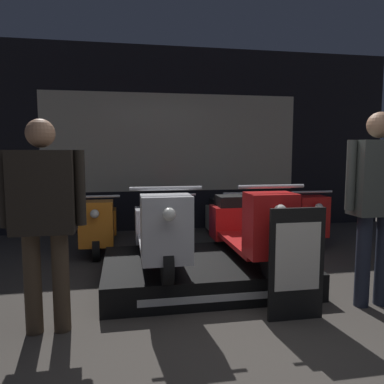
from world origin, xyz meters
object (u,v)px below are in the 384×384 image
object	(u,v)px
scooter_backrow_0	(100,224)
person_left_browsing	(44,208)
person_right_browsing	(377,192)
scooter_backrow_3	(291,218)
scooter_display_left	(159,229)
scooter_backrow_2	(231,220)
price_sign_board	(297,264)
scooter_backrow_1	(167,222)
scooter_display_right	(247,226)

from	to	relation	value
scooter_backrow_0	person_left_browsing	size ratio (longest dim) A/B	1.07
person_right_browsing	scooter_backrow_3	bearing A→B (deg)	81.06
scooter_display_left	person_right_browsing	world-z (taller)	person_right_browsing
person_right_browsing	scooter_backrow_0	bearing A→B (deg)	135.17
scooter_backrow_2	scooter_backrow_3	size ratio (longest dim) A/B	1.00
scooter_backrow_0	price_sign_board	size ratio (longest dim) A/B	1.86
scooter_backrow_2	scooter_backrow_1	bearing A→B (deg)	180.00
price_sign_board	person_right_browsing	bearing A→B (deg)	10.46
scooter_backrow_1	price_sign_board	xyz separation A→B (m)	(0.76, -2.71, 0.13)
scooter_display_right	price_sign_board	world-z (taller)	scooter_display_right
person_right_browsing	price_sign_board	distance (m)	1.00
person_left_browsing	price_sign_board	xyz separation A→B (m)	(2.00, -0.15, -0.50)
scooter_backrow_1	scooter_backrow_2	xyz separation A→B (m)	(0.99, 0.00, 0.00)
person_left_browsing	price_sign_board	size ratio (longest dim) A/B	1.74
scooter_backrow_0	scooter_backrow_2	distance (m)	1.98
scooter_backrow_3	price_sign_board	distance (m)	2.97
scooter_display_right	scooter_backrow_0	world-z (taller)	scooter_display_right
scooter_display_right	person_right_browsing	xyz separation A→B (m)	(0.92, -0.82, 0.43)
person_left_browsing	scooter_backrow_1	bearing A→B (deg)	64.27
scooter_display_left	scooter_backrow_3	xyz separation A→B (m)	(2.26, 1.74, -0.27)
scooter_backrow_1	scooter_backrow_3	bearing A→B (deg)	0.00
scooter_backrow_0	scooter_display_right	bearing A→B (deg)	-46.46
person_right_browsing	price_sign_board	xyz separation A→B (m)	(-0.82, -0.15, -0.56)
scooter_backrow_1	person_right_browsing	world-z (taller)	person_right_browsing
person_left_browsing	scooter_display_left	bearing A→B (deg)	40.82
person_right_browsing	price_sign_board	bearing A→B (deg)	-169.54
scooter_backrow_2	person_left_browsing	bearing A→B (deg)	-131.02
scooter_backrow_3	person_left_browsing	distance (m)	4.16
scooter_display_right	price_sign_board	distance (m)	0.99
scooter_display_right	person_left_browsing	bearing A→B (deg)	-156.51
scooter_display_left	scooter_backrow_2	world-z (taller)	scooter_display_left
scooter_backrow_1	scooter_backrow_3	world-z (taller)	same
scooter_display_right	price_sign_board	bearing A→B (deg)	-83.86
scooter_backrow_3	price_sign_board	size ratio (longest dim) A/B	1.86
scooter_backrow_3	scooter_display_left	bearing A→B (deg)	-142.53
scooter_display_left	scooter_display_right	distance (m)	0.94
scooter_display_right	scooter_backrow_0	xyz separation A→B (m)	(-1.65, 1.74, -0.27)
price_sign_board	scooter_display_right	bearing A→B (deg)	96.14
scooter_display_right	scooter_backrow_3	world-z (taller)	scooter_display_right
scooter_display_right	scooter_backrow_3	xyz separation A→B (m)	(1.33, 1.74, -0.27)
scooter_display_right	scooter_backrow_2	size ratio (longest dim) A/B	1.00
scooter_backrow_0	person_left_browsing	bearing A→B (deg)	-95.39
person_right_browsing	scooter_display_left	bearing A→B (deg)	156.19
scooter_backrow_2	price_sign_board	size ratio (longest dim) A/B	1.86
scooter_backrow_2	person_right_browsing	distance (m)	2.72
scooter_display_left	person_right_browsing	distance (m)	2.08
scooter_backrow_1	person_left_browsing	xyz separation A→B (m)	(-1.23, -2.56, 0.64)
price_sign_board	scooter_backrow_1	bearing A→B (deg)	105.73
scooter_backrow_1	person_right_browsing	distance (m)	3.09
scooter_backrow_1	scooter_backrow_3	xyz separation A→B (m)	(1.98, 0.00, 0.00)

